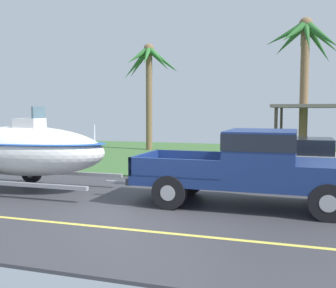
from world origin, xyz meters
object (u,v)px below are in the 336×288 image
at_px(palm_tree_mid, 305,51).
at_px(palm_tree_far_left, 150,69).
at_px(pickup_truck_towing, 260,164).
at_px(parked_sedan_near, 299,159).
at_px(boat_on_trailer, 22,150).

bearing_deg(palm_tree_mid, palm_tree_far_left, 160.39).
xyz_separation_m(pickup_truck_towing, parked_sedan_near, (0.89, 4.29, -0.35)).
relative_size(parked_sedan_near, palm_tree_far_left, 0.71).
bearing_deg(palm_tree_mid, parked_sedan_near, -91.45).
distance_m(pickup_truck_towing, palm_tree_mid, 9.83).
height_order(pickup_truck_towing, palm_tree_far_left, palm_tree_far_left).
bearing_deg(parked_sedan_near, palm_tree_far_left, 136.73).
bearing_deg(pickup_truck_towing, parked_sedan_near, 78.27).
relative_size(boat_on_trailer, palm_tree_far_left, 1.06).
height_order(parked_sedan_near, palm_tree_far_left, palm_tree_far_left).
bearing_deg(pickup_truck_towing, palm_tree_mid, 83.59).
xyz_separation_m(palm_tree_mid, palm_tree_far_left, (-8.25, 2.94, -0.23)).
bearing_deg(parked_sedan_near, palm_tree_mid, 88.55).
relative_size(pickup_truck_towing, palm_tree_mid, 0.87).
distance_m(boat_on_trailer, parked_sedan_near, 8.72).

